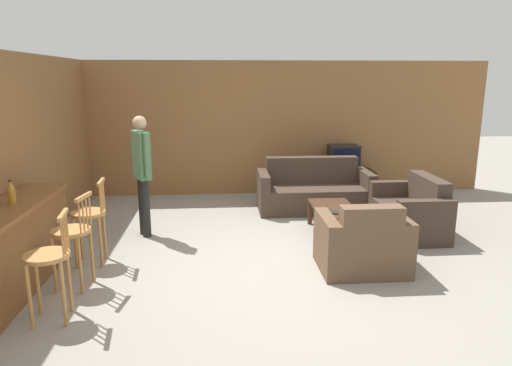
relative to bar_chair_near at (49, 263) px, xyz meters
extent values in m
plane|color=gray|center=(2.21, 1.19, -0.58)|extent=(24.00, 24.00, 0.00)
cube|color=olive|center=(2.21, 4.82, 0.72)|extent=(9.40, 0.08, 2.60)
cube|color=olive|center=(-0.97, 2.50, 0.72)|extent=(0.08, 8.63, 2.60)
cube|color=brown|center=(-0.63, 0.69, -0.13)|extent=(0.47, 2.12, 0.90)
cube|color=brown|center=(-0.63, 0.69, 0.34)|extent=(0.55, 2.18, 0.05)
cylinder|color=#B77F42|center=(-0.02, 0.00, 0.07)|extent=(0.47, 0.47, 0.04)
cylinder|color=#B77F42|center=(-0.18, 0.12, -0.26)|extent=(0.04, 0.04, 0.64)
cylinder|color=#B77F42|center=(-0.14, -0.17, -0.26)|extent=(0.04, 0.04, 0.64)
cylinder|color=#B77F42|center=(0.11, 0.16, -0.26)|extent=(0.04, 0.04, 0.64)
cylinder|color=#B77F42|center=(0.15, -0.13, -0.26)|extent=(0.04, 0.04, 0.64)
cylinder|color=#B77F42|center=(0.14, 0.15, 0.27)|extent=(0.02, 0.02, 0.35)
cylinder|color=#B77F42|center=(0.16, 0.06, 0.27)|extent=(0.02, 0.02, 0.35)
cylinder|color=#B77F42|center=(0.17, -0.02, 0.27)|extent=(0.02, 0.02, 0.35)
cylinder|color=#B77F42|center=(0.18, -0.10, 0.27)|extent=(0.02, 0.02, 0.35)
cube|color=#B77F42|center=(0.16, 0.02, 0.46)|extent=(0.08, 0.36, 0.04)
cylinder|color=#B77F42|center=(-0.02, 0.70, 0.07)|extent=(0.48, 0.48, 0.04)
cylinder|color=#B77F42|center=(-0.14, 0.87, -0.26)|extent=(0.04, 0.04, 0.64)
cylinder|color=#B77F42|center=(-0.18, 0.58, -0.26)|extent=(0.04, 0.04, 0.64)
cylinder|color=#B77F42|center=(0.15, 0.82, -0.26)|extent=(0.04, 0.04, 0.64)
cylinder|color=#B77F42|center=(0.11, 0.53, -0.26)|extent=(0.04, 0.04, 0.64)
cylinder|color=#B77F42|center=(0.18, 0.80, 0.27)|extent=(0.02, 0.02, 0.35)
cylinder|color=#B77F42|center=(0.17, 0.72, 0.27)|extent=(0.02, 0.02, 0.35)
cylinder|color=#B77F42|center=(0.15, 0.63, 0.27)|extent=(0.02, 0.02, 0.35)
cylinder|color=#B77F42|center=(0.14, 0.55, 0.27)|extent=(0.02, 0.02, 0.35)
cube|color=#B77F42|center=(0.16, 0.67, 0.46)|extent=(0.09, 0.36, 0.04)
cylinder|color=#B77F42|center=(-0.02, 1.38, 0.07)|extent=(0.45, 0.45, 0.04)
cylinder|color=#B77F42|center=(-0.17, 1.51, -0.26)|extent=(0.04, 0.04, 0.64)
cylinder|color=#B77F42|center=(-0.15, 1.22, -0.26)|extent=(0.04, 0.04, 0.64)
cylinder|color=#B77F42|center=(0.12, 1.53, -0.26)|extent=(0.04, 0.04, 0.64)
cylinder|color=#B77F42|center=(0.14, 1.24, -0.26)|extent=(0.04, 0.04, 0.64)
cylinder|color=#B77F42|center=(0.15, 1.51, 0.27)|extent=(0.02, 0.02, 0.35)
cylinder|color=#B77F42|center=(0.16, 1.43, 0.27)|extent=(0.02, 0.02, 0.35)
cylinder|color=#B77F42|center=(0.16, 1.35, 0.27)|extent=(0.02, 0.02, 0.35)
cylinder|color=#B77F42|center=(0.17, 1.26, 0.27)|extent=(0.02, 0.02, 0.35)
cube|color=#B77F42|center=(0.16, 1.39, 0.46)|extent=(0.06, 0.36, 0.04)
cube|color=#423328|center=(3.24, 3.49, -0.37)|extent=(1.63, 0.86, 0.43)
cube|color=#423328|center=(3.24, 3.81, 0.08)|extent=(1.63, 0.22, 0.47)
cube|color=#423328|center=(2.34, 3.49, -0.24)|extent=(0.16, 0.86, 0.69)
cube|color=#423328|center=(4.14, 3.49, -0.24)|extent=(0.16, 0.86, 0.69)
cube|color=brown|center=(3.30, 0.95, -0.37)|extent=(0.70, 0.81, 0.43)
cube|color=brown|center=(3.30, 0.65, 0.07)|extent=(0.70, 0.22, 0.45)
cube|color=brown|center=(3.73, 0.95, -0.25)|extent=(0.16, 0.81, 0.67)
cube|color=brown|center=(2.87, 0.95, -0.25)|extent=(0.16, 0.81, 0.67)
cube|color=#423328|center=(4.39, 2.19, -0.37)|extent=(0.79, 1.00, 0.43)
cube|color=#423328|center=(4.67, 2.19, 0.06)|extent=(0.22, 1.00, 0.43)
cube|color=#423328|center=(4.39, 2.77, -0.25)|extent=(0.79, 0.16, 0.67)
cube|color=#423328|center=(4.39, 1.61, -0.25)|extent=(0.79, 0.16, 0.67)
cube|color=#472D1E|center=(3.28, 2.23, -0.19)|extent=(0.60, 1.08, 0.04)
cube|color=#472D1E|center=(3.01, 1.73, -0.39)|extent=(0.06, 0.06, 0.37)
cube|color=#472D1E|center=(3.54, 1.73, -0.39)|extent=(0.06, 0.06, 0.37)
cube|color=#472D1E|center=(3.01, 2.73, -0.39)|extent=(0.06, 0.06, 0.37)
cube|color=#472D1E|center=(3.54, 2.73, -0.39)|extent=(0.06, 0.06, 0.37)
cube|color=#2D2319|center=(3.99, 4.46, -0.33)|extent=(1.19, 0.53, 0.51)
cube|color=black|center=(3.99, 4.46, 0.18)|extent=(0.57, 0.41, 0.49)
cube|color=black|center=(3.99, 4.25, 0.18)|extent=(0.50, 0.01, 0.42)
cylinder|color=#B27A23|center=(-0.62, 0.79, 0.46)|extent=(0.08, 0.08, 0.17)
cone|color=#B27A23|center=(-0.62, 0.79, 0.58)|extent=(0.07, 0.07, 0.07)
cylinder|color=black|center=(-0.62, 0.79, 0.62)|extent=(0.03, 0.03, 0.02)
cube|color=black|center=(3.20, 1.97, -0.16)|extent=(0.24, 0.23, 0.02)
cylinder|color=black|center=(0.46, 2.45, -0.15)|extent=(0.12, 0.12, 0.86)
cylinder|color=black|center=(0.52, 2.32, -0.15)|extent=(0.12, 0.12, 0.86)
cube|color=#4C754C|center=(0.49, 2.39, 0.62)|extent=(0.32, 0.42, 0.68)
cylinder|color=#4C754C|center=(0.39, 2.58, 0.65)|extent=(0.08, 0.08, 0.63)
cylinder|color=#4C754C|center=(0.59, 2.19, 0.65)|extent=(0.08, 0.08, 0.63)
sphere|color=tan|center=(0.49, 2.39, 1.08)|extent=(0.20, 0.20, 0.20)
camera|label=1|loc=(1.63, -4.13, 1.69)|focal=32.00mm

